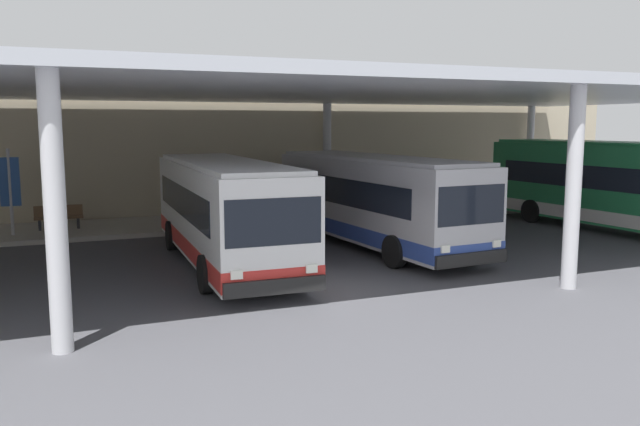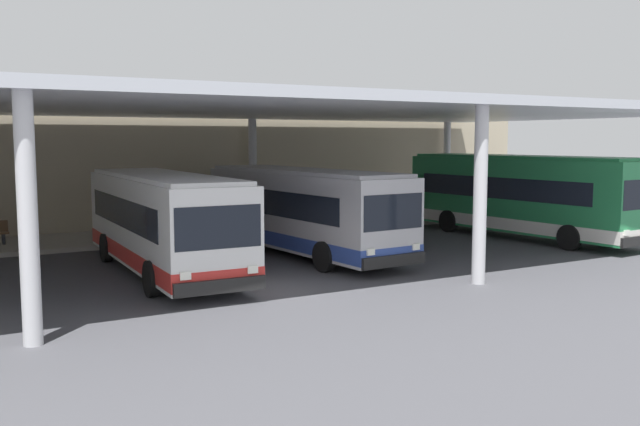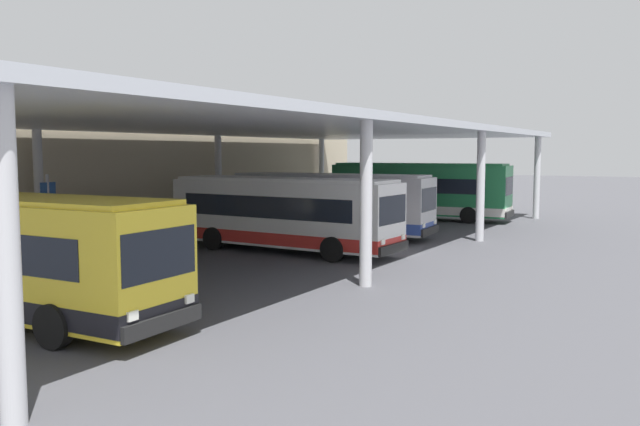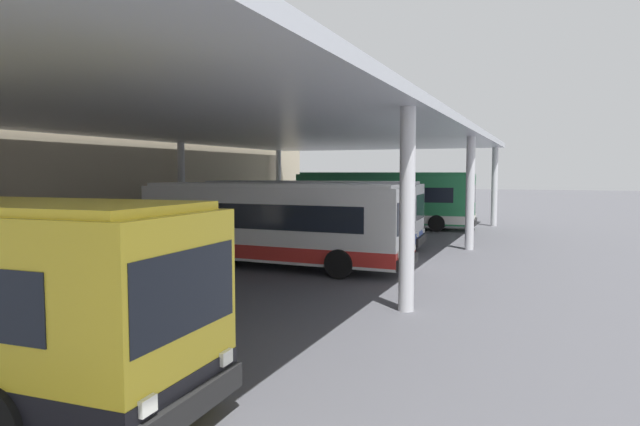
{
  "view_description": "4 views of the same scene",
  "coord_description": "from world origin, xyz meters",
  "px_view_note": "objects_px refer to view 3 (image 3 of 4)",
  "views": [
    {
      "loc": [
        -6.18,
        -15.12,
        4.26
      ],
      "look_at": [
        1.66,
        3.62,
        1.45
      ],
      "focal_mm": 36.03,
      "sensor_mm": 36.0,
      "label": 1
    },
    {
      "loc": [
        -8.02,
        -17.65,
        4.27
      ],
      "look_at": [
        4.17,
        3.44,
        1.67
      ],
      "focal_mm": 38.87,
      "sensor_mm": 36.0,
      "label": 2
    },
    {
      "loc": [
        -24.57,
        -11.6,
        4.25
      ],
      "look_at": [
        2.17,
        4.07,
        1.37
      ],
      "focal_mm": 36.59,
      "sensor_mm": 36.0,
      "label": 3
    },
    {
      "loc": [
        -20.23,
        -5.85,
        3.6
      ],
      "look_at": [
        4.56,
        4.32,
        1.62
      ],
      "focal_mm": 31.37,
      "sensor_mm": 36.0,
      "label": 4
    }
  ],
  "objects_px": {
    "bus_second_bay": "(283,213)",
    "banner_sign": "(49,209)",
    "bus_middle_bay": "(330,204)",
    "bus_nearest_bay": "(4,255)",
    "trash_bin": "(4,245)",
    "bench_waiting": "(69,236)",
    "bus_far_bay": "(419,190)"
  },
  "relations": [
    {
      "from": "bus_second_bay",
      "to": "bus_far_bay",
      "type": "relative_size",
      "value": 0.92
    },
    {
      "from": "trash_bin",
      "to": "bus_nearest_bay",
      "type": "bearing_deg",
      "value": -123.43
    },
    {
      "from": "bus_second_bay",
      "to": "trash_bin",
      "type": "xyz_separation_m",
      "value": [
        -7.71,
        7.93,
        -0.98
      ]
    },
    {
      "from": "bus_second_bay",
      "to": "banner_sign",
      "type": "bearing_deg",
      "value": 131.18
    },
    {
      "from": "bus_second_bay",
      "to": "bus_middle_bay",
      "type": "xyz_separation_m",
      "value": [
        5.52,
        0.81,
        0.0
      ]
    },
    {
      "from": "bus_second_bay",
      "to": "bus_far_bay",
      "type": "height_order",
      "value": "bus_far_bay"
    },
    {
      "from": "banner_sign",
      "to": "bus_middle_bay",
      "type": "bearing_deg",
      "value": -28.24
    },
    {
      "from": "bench_waiting",
      "to": "bus_far_bay",
      "type": "bearing_deg",
      "value": -21.04
    },
    {
      "from": "bus_nearest_bay",
      "to": "banner_sign",
      "type": "height_order",
      "value": "banner_sign"
    },
    {
      "from": "bus_nearest_bay",
      "to": "bench_waiting",
      "type": "height_order",
      "value": "bus_nearest_bay"
    },
    {
      "from": "bench_waiting",
      "to": "trash_bin",
      "type": "relative_size",
      "value": 1.84
    },
    {
      "from": "banner_sign",
      "to": "bus_nearest_bay",
      "type": "bearing_deg",
      "value": -133.1
    },
    {
      "from": "bus_second_bay",
      "to": "banner_sign",
      "type": "xyz_separation_m",
      "value": [
        -6.23,
        7.12,
        0.32
      ]
    },
    {
      "from": "bench_waiting",
      "to": "trash_bin",
      "type": "xyz_separation_m",
      "value": [
        -3.09,
        -0.07,
        0.01
      ]
    },
    {
      "from": "banner_sign",
      "to": "bench_waiting",
      "type": "bearing_deg",
      "value": 28.62
    },
    {
      "from": "bus_far_bay",
      "to": "banner_sign",
      "type": "distance_m",
      "value": 23.22
    },
    {
      "from": "bus_nearest_bay",
      "to": "bus_second_bay",
      "type": "height_order",
      "value": "same"
    },
    {
      "from": "bus_nearest_bay",
      "to": "trash_bin",
      "type": "relative_size",
      "value": 10.83
    },
    {
      "from": "bus_nearest_bay",
      "to": "bench_waiting",
      "type": "bearing_deg",
      "value": 44.11
    },
    {
      "from": "trash_bin",
      "to": "bench_waiting",
      "type": "bearing_deg",
      "value": 1.25
    },
    {
      "from": "bench_waiting",
      "to": "bus_second_bay",
      "type": "bearing_deg",
      "value": -59.97
    },
    {
      "from": "bus_nearest_bay",
      "to": "banner_sign",
      "type": "distance_m",
      "value": 10.01
    },
    {
      "from": "bus_second_bay",
      "to": "banner_sign",
      "type": "distance_m",
      "value": 9.47
    },
    {
      "from": "bus_far_bay",
      "to": "banner_sign",
      "type": "height_order",
      "value": "bus_far_bay"
    },
    {
      "from": "bus_middle_bay",
      "to": "trash_bin",
      "type": "bearing_deg",
      "value": 151.71
    },
    {
      "from": "bus_second_bay",
      "to": "bench_waiting",
      "type": "height_order",
      "value": "bus_second_bay"
    },
    {
      "from": "bus_middle_bay",
      "to": "banner_sign",
      "type": "bearing_deg",
      "value": 151.76
    },
    {
      "from": "bus_nearest_bay",
      "to": "bus_second_bay",
      "type": "xyz_separation_m",
      "value": [
        13.07,
        0.18,
        0.0
      ]
    },
    {
      "from": "bus_nearest_bay",
      "to": "bus_far_bay",
      "type": "bearing_deg",
      "value": 0.57
    },
    {
      "from": "bus_middle_bay",
      "to": "bench_waiting",
      "type": "bearing_deg",
      "value": 144.68
    },
    {
      "from": "bus_nearest_bay",
      "to": "trash_bin",
      "type": "xyz_separation_m",
      "value": [
        5.36,
        8.12,
        -0.98
      ]
    },
    {
      "from": "bus_nearest_bay",
      "to": "bus_middle_bay",
      "type": "height_order",
      "value": "same"
    }
  ]
}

